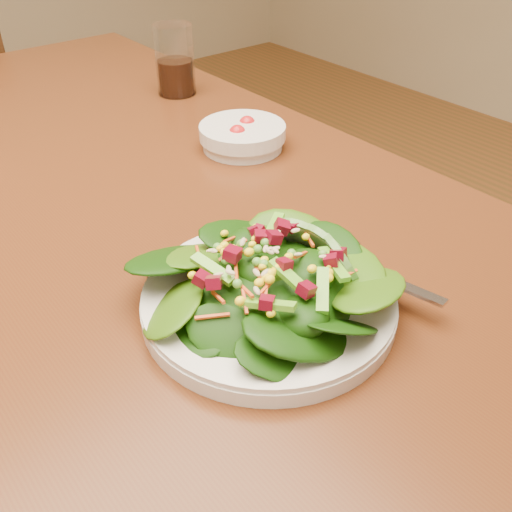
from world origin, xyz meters
name	(u,v)px	position (x,y,z in m)	size (l,w,h in m)	color
ground_plane	(130,506)	(0.00, 0.00, 0.00)	(5.00, 5.00, 0.00)	#955424
dining_table	(73,257)	(0.00, 0.00, 0.65)	(0.90, 1.40, 0.75)	#4D2610
salad_plate	(276,284)	(0.08, -0.35, 0.78)	(0.26, 0.25, 0.07)	silver
tomato_bowl	(242,136)	(0.28, -0.04, 0.77)	(0.13, 0.13, 0.04)	silver
drinking_glass	(175,65)	(0.34, 0.23, 0.80)	(0.07, 0.07, 0.12)	silver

